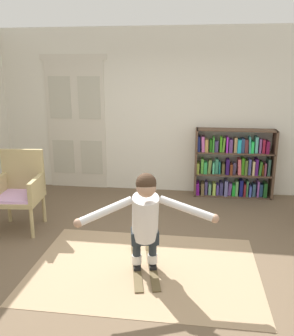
{
  "coord_description": "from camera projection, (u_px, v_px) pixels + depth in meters",
  "views": [
    {
      "loc": [
        0.59,
        -3.78,
        2.19
      ],
      "look_at": [
        0.04,
        0.28,
        1.05
      ],
      "focal_mm": 38.0,
      "sensor_mm": 36.0,
      "label": 1
    }
  ],
  "objects": [
    {
      "name": "ground_plane",
      "position": [
        141.0,
        258.0,
        4.27
      ],
      "size": [
        7.2,
        7.2,
        0.0
      ],
      "primitive_type": "plane",
      "color": "brown"
    },
    {
      "name": "bookshelf",
      "position": [
        233.0,
        166.0,
        6.23
      ],
      "size": [
        1.36,
        0.3,
        1.2
      ],
      "color": "brown",
      "rests_on": "ground"
    },
    {
      "name": "rug",
      "position": [
        145.0,
        268.0,
        4.04
      ],
      "size": [
        2.55,
        1.74,
        0.01
      ],
      "primitive_type": "cube",
      "color": "tan",
      "rests_on": "ground"
    },
    {
      "name": "double_door",
      "position": [
        76.0,
        123.0,
        6.57
      ],
      "size": [
        1.22,
        0.05,
        2.45
      ],
      "color": "beige",
      "rests_on": "ground"
    },
    {
      "name": "back_wall",
      "position": [
        162.0,
        112.0,
        6.36
      ],
      "size": [
        6.0,
        0.1,
        2.9
      ],
      "primitive_type": "cube",
      "color": "silver",
      "rests_on": "ground"
    },
    {
      "name": "wicker_chair",
      "position": [
        19.0,
        188.0,
        4.96
      ],
      "size": [
        0.66,
        0.66,
        1.1
      ],
      "color": "tan",
      "rests_on": "ground"
    },
    {
      "name": "skis_pair",
      "position": [
        144.0,
        265.0,
        4.07
      ],
      "size": [
        0.47,
        1.0,
        0.07
      ],
      "color": "brown",
      "rests_on": "rug"
    },
    {
      "name": "person_skier",
      "position": [
        145.0,
        216.0,
        3.74
      ],
      "size": [
        1.42,
        0.71,
        1.12
      ],
      "color": "white",
      "rests_on": "skis_pair"
    }
  ]
}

